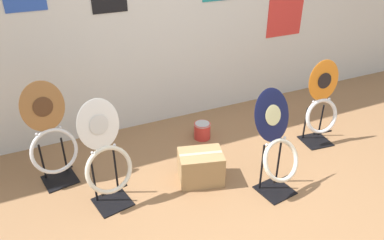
{
  "coord_description": "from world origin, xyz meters",
  "views": [
    {
      "loc": [
        -1.47,
        -1.61,
        2.16
      ],
      "look_at": [
        -0.28,
        0.97,
        0.55
      ],
      "focal_mm": 35.0,
      "sensor_mm": 36.0,
      "label": 1
    }
  ],
  "objects_px": {
    "toilet_seat_display_woodgrain": "(51,138)",
    "storage_box": "(201,167)",
    "toilet_seat_display_navy_moon": "(277,148)",
    "toilet_seat_display_orange_sun": "(322,106)",
    "toilet_seat_display_white_plain": "(106,159)",
    "paint_can": "(202,130)"
  },
  "relations": [
    {
      "from": "toilet_seat_display_orange_sun",
      "to": "storage_box",
      "type": "xyz_separation_m",
      "value": [
        -1.4,
        -0.08,
        -0.27
      ]
    },
    {
      "from": "toilet_seat_display_white_plain",
      "to": "toilet_seat_display_navy_moon",
      "type": "bearing_deg",
      "value": -17.65
    },
    {
      "from": "toilet_seat_display_white_plain",
      "to": "toilet_seat_display_woodgrain",
      "type": "height_order",
      "value": "toilet_seat_display_woodgrain"
    },
    {
      "from": "toilet_seat_display_orange_sun",
      "to": "paint_can",
      "type": "distance_m",
      "value": 1.25
    },
    {
      "from": "toilet_seat_display_orange_sun",
      "to": "storage_box",
      "type": "height_order",
      "value": "toilet_seat_display_orange_sun"
    },
    {
      "from": "toilet_seat_display_woodgrain",
      "to": "toilet_seat_display_white_plain",
      "type": "bearing_deg",
      "value": -54.16
    },
    {
      "from": "toilet_seat_display_white_plain",
      "to": "toilet_seat_display_orange_sun",
      "type": "xyz_separation_m",
      "value": [
        2.2,
        0.02,
        -0.02
      ]
    },
    {
      "from": "toilet_seat_display_navy_moon",
      "to": "toilet_seat_display_woodgrain",
      "type": "bearing_deg",
      "value": 151.4
    },
    {
      "from": "storage_box",
      "to": "toilet_seat_display_woodgrain",
      "type": "bearing_deg",
      "value": 154.66
    },
    {
      "from": "toilet_seat_display_navy_moon",
      "to": "storage_box",
      "type": "distance_m",
      "value": 0.7
    },
    {
      "from": "toilet_seat_display_woodgrain",
      "to": "storage_box",
      "type": "height_order",
      "value": "toilet_seat_display_woodgrain"
    },
    {
      "from": "toilet_seat_display_orange_sun",
      "to": "paint_can",
      "type": "xyz_separation_m",
      "value": [
        -1.06,
        0.57,
        -0.32
      ]
    },
    {
      "from": "toilet_seat_display_navy_moon",
      "to": "toilet_seat_display_orange_sun",
      "type": "xyz_separation_m",
      "value": [
        0.87,
        0.45,
        -0.01
      ]
    },
    {
      "from": "toilet_seat_display_navy_moon",
      "to": "toilet_seat_display_woodgrain",
      "type": "xyz_separation_m",
      "value": [
        -1.69,
        0.92,
        0.02
      ]
    },
    {
      "from": "toilet_seat_display_orange_sun",
      "to": "storage_box",
      "type": "distance_m",
      "value": 1.42
    },
    {
      "from": "toilet_seat_display_woodgrain",
      "to": "storage_box",
      "type": "xyz_separation_m",
      "value": [
        1.17,
        -0.55,
        -0.3
      ]
    },
    {
      "from": "toilet_seat_display_woodgrain",
      "to": "paint_can",
      "type": "xyz_separation_m",
      "value": [
        1.5,
        0.09,
        -0.35
      ]
    },
    {
      "from": "paint_can",
      "to": "storage_box",
      "type": "height_order",
      "value": "storage_box"
    },
    {
      "from": "toilet_seat_display_orange_sun",
      "to": "toilet_seat_display_woodgrain",
      "type": "xyz_separation_m",
      "value": [
        -2.56,
        0.47,
        0.03
      ]
    },
    {
      "from": "toilet_seat_display_navy_moon",
      "to": "toilet_seat_display_woodgrain",
      "type": "height_order",
      "value": "toilet_seat_display_woodgrain"
    },
    {
      "from": "toilet_seat_display_orange_sun",
      "to": "paint_can",
      "type": "height_order",
      "value": "toilet_seat_display_orange_sun"
    },
    {
      "from": "toilet_seat_display_navy_moon",
      "to": "toilet_seat_display_orange_sun",
      "type": "height_order",
      "value": "toilet_seat_display_navy_moon"
    }
  ]
}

